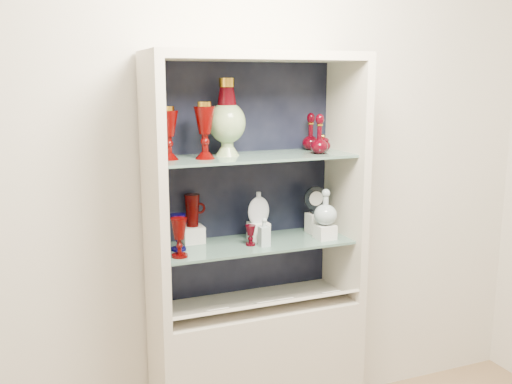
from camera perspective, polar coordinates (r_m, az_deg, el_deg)
name	(u,v)px	position (r m, az deg, el deg)	size (l,w,h in m)	color
wall_back	(240,164)	(2.85, -1.64, 2.77)	(3.50, 0.02, 2.80)	silver
cabinet_base	(256,373)	(2.99, 0.00, -17.68)	(1.00, 0.40, 0.75)	beige
cabinet_back_panel	(242,180)	(2.84, -1.42, 1.19)	(0.98, 0.02, 1.15)	black
cabinet_side_left	(154,194)	(2.53, -10.17, -0.23)	(0.04, 0.40, 1.15)	beige
cabinet_side_right	(345,180)	(2.87, 8.94, 1.18)	(0.04, 0.40, 1.15)	beige
cabinet_top_cap	(256,56)	(2.62, 0.00, 13.44)	(1.00, 0.40, 0.04)	beige
shelf_lower	(254,243)	(2.74, -0.16, -5.17)	(0.92, 0.34, 0.01)	slate
shelf_upper	(254,157)	(2.66, -0.16, 3.55)	(0.92, 0.34, 0.01)	slate
label_ledge	(265,305)	(2.72, 0.88, -11.24)	(0.92, 0.18, 0.01)	beige
label_card_0	(281,300)	(2.74, 2.52, -10.69)	(0.10, 0.07, 0.00)	white
label_card_1	(328,292)	(2.85, 7.24, -9.91)	(0.10, 0.07, 0.00)	white
label_card_2	(216,310)	(2.64, -3.98, -11.64)	(0.10, 0.07, 0.00)	white
label_card_3	(265,302)	(2.71, 0.88, -10.95)	(0.10, 0.07, 0.00)	white
pedestal_lamp_left	(169,133)	(2.53, -8.73, 5.84)	(0.09, 0.09, 0.23)	#470301
pedestal_lamp_right	(205,130)	(2.54, -5.15, 6.15)	(0.10, 0.10, 0.25)	#470301
enamel_urn	(227,117)	(2.63, -2.92, 7.47)	(0.17, 0.17, 0.35)	#08471C
ruby_decanter_a	(320,132)	(2.72, 6.37, 6.03)	(0.08, 0.08, 0.21)	#440009
ruby_decanter_b	(311,130)	(2.86, 5.50, 6.15)	(0.08, 0.08, 0.20)	#440009
lidded_bowl	(323,143)	(2.81, 6.68, 4.91)	(0.08, 0.08, 0.09)	#440009
cobalt_goblet	(178,232)	(2.62, -7.79, -4.01)	(0.07, 0.07, 0.17)	#04003B
ruby_goblet_tall	(179,238)	(2.52, -7.69, -4.55)	(0.07, 0.07, 0.18)	#470301
ruby_goblet_small	(251,235)	(2.68, -0.55, -4.35)	(0.05, 0.05, 0.10)	#440009
riser_ruby_pitcher	(193,234)	(2.75, -6.35, -4.22)	(0.10, 0.10, 0.08)	silver
ruby_pitcher	(192,210)	(2.72, -6.40, -1.84)	(0.12, 0.07, 0.15)	#470301
clear_square_bottle	(264,232)	(2.67, 0.83, -4.01)	(0.05, 0.05, 0.14)	#9DB2B7
riser_flat_flask	(259,231)	(2.76, 0.26, -3.97)	(0.09, 0.09, 0.09)	silver
flat_flask	(259,207)	(2.73, 0.26, -1.49)	(0.11, 0.04, 0.16)	silver
riser_clear_round_decanter	(325,232)	(2.82, 6.91, -3.97)	(0.09, 0.09, 0.07)	silver
clear_round_decanter	(326,208)	(2.79, 6.97, -1.59)	(0.11, 0.11, 0.17)	#9DB2B7
riser_cameo_medallion	(315,223)	(2.92, 5.92, -3.09)	(0.08, 0.08, 0.10)	silver
cameo_medallion	(315,199)	(2.89, 5.97, -0.75)	(0.12, 0.04, 0.14)	black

